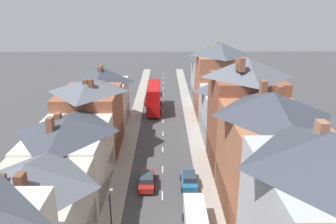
{
  "coord_description": "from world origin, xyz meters",
  "views": [
    {
      "loc": [
        0.26,
        -13.55,
        20.4
      ],
      "look_at": [
        0.87,
        38.57,
        2.91
      ],
      "focal_mm": 35.0,
      "sensor_mm": 36.0,
      "label": 1
    }
  ],
  "objects_px": {
    "car_far_grey": "(155,91)",
    "car_near_blue": "(148,100)",
    "car_mid_black": "(147,180)",
    "double_decker_bus_lead": "(154,97)",
    "delivery_van": "(195,218)",
    "street_lamp": "(111,217)",
    "car_parked_right_a": "(189,180)"
  },
  "relations": [
    {
      "from": "car_far_grey",
      "to": "car_near_blue",
      "type": "bearing_deg",
      "value": -100.79
    },
    {
      "from": "car_mid_black",
      "to": "car_far_grey",
      "type": "bearing_deg",
      "value": 90.0
    },
    {
      "from": "double_decker_bus_lead",
      "to": "car_far_grey",
      "type": "xyz_separation_m",
      "value": [
        0.01,
        11.83,
        -1.97
      ]
    },
    {
      "from": "double_decker_bus_lead",
      "to": "car_far_grey",
      "type": "height_order",
      "value": "double_decker_bus_lead"
    },
    {
      "from": "delivery_van",
      "to": "street_lamp",
      "type": "bearing_deg",
      "value": -162.57
    },
    {
      "from": "car_parked_right_a",
      "to": "car_far_grey",
      "type": "xyz_separation_m",
      "value": [
        -4.9,
        39.94,
        0.02
      ]
    },
    {
      "from": "delivery_van",
      "to": "street_lamp",
      "type": "xyz_separation_m",
      "value": [
        -7.35,
        -2.31,
        1.9
      ]
    },
    {
      "from": "car_mid_black",
      "to": "delivery_van",
      "type": "bearing_deg",
      "value": -58.05
    },
    {
      "from": "car_far_grey",
      "to": "street_lamp",
      "type": "xyz_separation_m",
      "value": [
        -2.45,
        -50.09,
        2.39
      ]
    },
    {
      "from": "car_parked_right_a",
      "to": "street_lamp",
      "type": "distance_m",
      "value": 12.77
    },
    {
      "from": "car_parked_right_a",
      "to": "car_mid_black",
      "type": "xyz_separation_m",
      "value": [
        -4.9,
        0.01,
        -0.04
      ]
    },
    {
      "from": "street_lamp",
      "to": "car_far_grey",
      "type": "bearing_deg",
      "value": 87.2
    },
    {
      "from": "double_decker_bus_lead",
      "to": "car_mid_black",
      "type": "height_order",
      "value": "double_decker_bus_lead"
    },
    {
      "from": "car_far_grey",
      "to": "delivery_van",
      "type": "relative_size",
      "value": 0.88
    },
    {
      "from": "car_mid_black",
      "to": "street_lamp",
      "type": "bearing_deg",
      "value": -103.55
    },
    {
      "from": "car_mid_black",
      "to": "car_far_grey",
      "type": "height_order",
      "value": "car_far_grey"
    },
    {
      "from": "car_parked_right_a",
      "to": "car_far_grey",
      "type": "bearing_deg",
      "value": 97.0
    },
    {
      "from": "car_mid_black",
      "to": "double_decker_bus_lead",
      "type": "bearing_deg",
      "value": 90.02
    },
    {
      "from": "car_far_grey",
      "to": "delivery_van",
      "type": "height_order",
      "value": "delivery_van"
    },
    {
      "from": "double_decker_bus_lead",
      "to": "street_lamp",
      "type": "bearing_deg",
      "value": -93.65
    },
    {
      "from": "car_parked_right_a",
      "to": "street_lamp",
      "type": "height_order",
      "value": "street_lamp"
    },
    {
      "from": "double_decker_bus_lead",
      "to": "street_lamp",
      "type": "distance_m",
      "value": 38.35
    },
    {
      "from": "car_mid_black",
      "to": "street_lamp",
      "type": "distance_m",
      "value": 10.74
    },
    {
      "from": "car_near_blue",
      "to": "street_lamp",
      "type": "height_order",
      "value": "street_lamp"
    },
    {
      "from": "double_decker_bus_lead",
      "to": "delivery_van",
      "type": "bearing_deg",
      "value": -82.23
    },
    {
      "from": "double_decker_bus_lead",
      "to": "car_far_grey",
      "type": "distance_m",
      "value": 11.99
    },
    {
      "from": "car_mid_black",
      "to": "car_far_grey",
      "type": "relative_size",
      "value": 0.99
    },
    {
      "from": "car_parked_right_a",
      "to": "car_mid_black",
      "type": "bearing_deg",
      "value": 179.91
    },
    {
      "from": "double_decker_bus_lead",
      "to": "car_near_blue",
      "type": "xyz_separation_m",
      "value": [
        -1.29,
        5.01,
        -1.99
      ]
    },
    {
      "from": "car_mid_black",
      "to": "delivery_van",
      "type": "relative_size",
      "value": 0.87
    },
    {
      "from": "car_far_grey",
      "to": "double_decker_bus_lead",
      "type": "bearing_deg",
      "value": -90.04
    },
    {
      "from": "car_near_blue",
      "to": "delivery_van",
      "type": "xyz_separation_m",
      "value": [
        6.2,
        -40.97,
        0.52
      ]
    }
  ]
}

